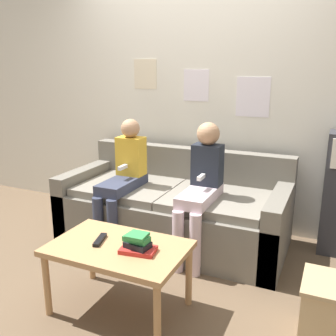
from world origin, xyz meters
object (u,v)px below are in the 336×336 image
Objects in this scene: couch at (174,210)px; tv_remote at (100,240)px; coffee_table at (118,253)px; person_right at (201,184)px; person_left at (123,175)px.

tv_remote is (-0.03, -1.11, 0.19)m from couch.
coffee_table is 4.92× the size of tv_remote.
person_right is 0.99m from tv_remote.
person_left is (-0.40, -0.21, 0.34)m from couch.
tv_remote is at bearing 179.83° from coffee_table.
person_left is 0.99× the size of person_right.
couch is 0.52m from person_right.
tv_remote is at bearing -111.74° from person_right.
coffee_table is 0.77× the size of person_right.
person_right reaches higher than couch.
person_right is at bearing -31.86° from couch.
person_left reaches higher than couch.
person_left reaches higher than tv_remote.
couch is at bearing 95.22° from coffee_table.
couch is at bearing 27.64° from person_left.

